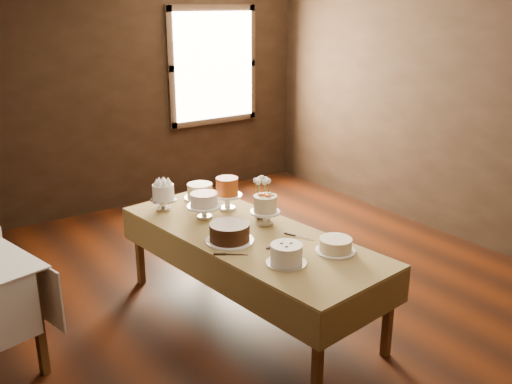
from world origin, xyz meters
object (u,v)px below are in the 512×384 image
at_px(cake_swirl, 286,255).
at_px(cake_cream, 335,246).
at_px(cake_lattice, 204,207).
at_px(cake_server_e, 237,255).
at_px(cake_meringue, 164,198).
at_px(cake_server_a, 284,243).
at_px(cake_chocolate, 230,233).
at_px(cake_speckled, 200,191).
at_px(display_table, 249,240).
at_px(cake_server_d, 258,216).
at_px(cake_caramel, 227,195).
at_px(cake_flowers, 265,211).
at_px(cake_server_b, 304,238).
at_px(cake_server_c, 221,225).
at_px(flower_vase, 262,211).

height_order(cake_swirl, cake_cream, cake_swirl).
relative_size(cake_lattice, cake_server_e, 1.32).
bearing_deg(cake_meringue, cake_server_a, -71.31).
height_order(cake_chocolate, cake_cream, cake_chocolate).
bearing_deg(cake_swirl, cake_speckled, 82.56).
xyz_separation_m(display_table, cake_speckled, (0.10, 0.92, 0.11)).
bearing_deg(cake_server_d, cake_chocolate, 144.62).
relative_size(cake_server_d, cake_server_e, 1.00).
distance_m(cake_swirl, cake_server_d, 0.91).
bearing_deg(cake_caramel, cake_server_d, -68.66).
bearing_deg(cake_chocolate, cake_swirl, -78.66).
bearing_deg(display_table, cake_server_e, -136.73).
distance_m(cake_lattice, cake_server_d, 0.44).
xyz_separation_m(cake_chocolate, cake_swirl, (0.11, -0.53, -0.00)).
bearing_deg(cake_chocolate, cake_flowers, 17.49).
bearing_deg(display_table, cake_chocolate, -168.75).
xyz_separation_m(cake_speckled, cake_server_e, (-0.39, -1.19, -0.06)).
distance_m(cake_server_b, cake_server_e, 0.57).
xyz_separation_m(cake_lattice, cake_caramel, (0.26, 0.07, 0.03)).
bearing_deg(cake_server_c, flower_vase, -117.80).
bearing_deg(cake_lattice, cake_server_d, -30.30).
distance_m(cake_caramel, cake_flowers, 0.46).
height_order(display_table, cake_server_d, cake_server_d).
relative_size(cake_cream, flower_vase, 1.99).
distance_m(cake_server_c, cake_server_d, 0.35).
bearing_deg(flower_vase, cake_server_a, -107.20).
bearing_deg(cake_server_b, cake_caramel, 164.02).
relative_size(cake_caramel, cake_server_e, 1.19).
xyz_separation_m(cake_speckled, cake_server_a, (-0.00, -1.23, -0.06)).
xyz_separation_m(cake_chocolate, cake_server_e, (-0.09, -0.23, -0.06)).
relative_size(cake_cream, cake_server_d, 1.21).
relative_size(cake_swirl, flower_vase, 2.08).
height_order(cake_speckled, flower_vase, flower_vase).
bearing_deg(cake_server_e, cake_lattice, 113.91).
relative_size(display_table, cake_server_b, 9.78).
bearing_deg(flower_vase, cake_server_d, 80.11).
xyz_separation_m(cake_chocolate, cake_cream, (0.51, -0.58, -0.02)).
bearing_deg(cake_flowers, flower_vase, 69.67).
height_order(cake_lattice, cake_server_d, cake_lattice).
bearing_deg(cake_meringue, cake_flowers, -55.96).
relative_size(cake_caramel, cake_server_b, 1.19).
distance_m(cake_meringue, cake_server_d, 0.81).
height_order(cake_meringue, cake_flowers, cake_flowers).
relative_size(cake_speckled, cake_server_a, 1.23).
bearing_deg(cake_caramel, cake_chocolate, -121.17).
bearing_deg(cake_server_e, cake_caramel, 98.91).
height_order(cake_speckled, cake_chocolate, cake_chocolate).
xyz_separation_m(cake_meringue, cake_server_b, (0.57, -1.15, -0.10)).
relative_size(cake_speckled, cake_server_b, 1.23).
xyz_separation_m(cake_swirl, cake_cream, (0.40, -0.05, -0.02)).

